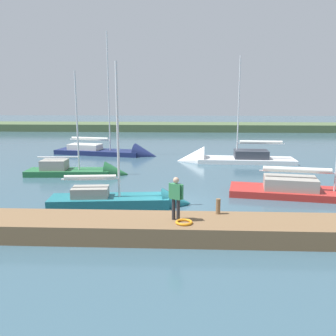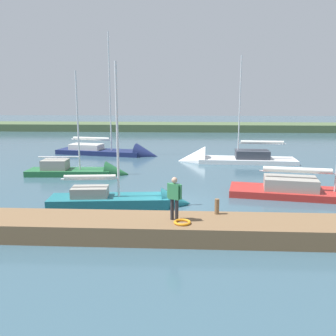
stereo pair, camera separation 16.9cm
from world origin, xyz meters
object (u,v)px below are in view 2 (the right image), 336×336
Objects in this scene: sailboat_inner_slip at (116,154)px; person_on_dock at (174,195)px; sailboat_outer_mooring at (128,203)px; sailboat_far_left at (86,173)px; sailboat_far_right at (222,161)px; life_ring_buoy at (182,222)px; mooring_post_near at (217,206)px.

sailboat_inner_slip is 22.08m from person_on_dock.
sailboat_far_left is (4.29, -7.45, -0.03)m from sailboat_outer_mooring.
person_on_dock is at bearing -64.51° from sailboat_outer_mooring.
sailboat_far_right is at bearing -7.58° from sailboat_inner_slip.
person_on_dock is (3.50, 17.60, 1.64)m from sailboat_far_right.
sailboat_outer_mooring is at bearing 68.91° from sailboat_far_right.
life_ring_buoy is 18.29m from sailboat_far_right.
sailboat_outer_mooring is 14.74m from sailboat_far_right.
sailboat_outer_mooring is at bearing -57.83° from life_ring_buoy.
sailboat_inner_slip is at bearing -72.23° from life_ring_buoy.
sailboat_inner_slip is at bearing -15.75° from sailboat_far_right.
sailboat_far_left is (7.15, -11.99, -0.64)m from life_ring_buoy.
sailboat_far_left reaches higher than person_on_dock.
sailboat_outer_mooring is (4.26, -3.30, -0.88)m from mooring_post_near.
sailboat_inner_slip is 1.56× the size of sailboat_far_left.
sailboat_far_left reaches higher than mooring_post_near.
sailboat_far_right is (-1.77, -16.76, -0.97)m from mooring_post_near.
sailboat_far_right is 5.98× the size of person_on_dock.
sailboat_inner_slip reaches higher than life_ring_buoy.
sailboat_inner_slip is (6.86, -21.42, -0.69)m from life_ring_buoy.
mooring_post_near is 2.03m from person_on_dock.
mooring_post_near is at bearing -43.76° from sailboat_outer_mooring.
life_ring_buoy is 1.07m from person_on_dock.
mooring_post_near is 1.89m from life_ring_buoy.
sailboat_outer_mooring is at bearing -62.80° from sailboat_far_left.
mooring_post_near is 0.08× the size of sailboat_far_left.
person_on_dock reaches higher than mooring_post_near.
sailboat_inner_slip reaches higher than sailboat_outer_mooring.
mooring_post_near is 21.83m from sailboat_inner_slip.
sailboat_far_left is at bearing 114.01° from sailboat_outer_mooring.
life_ring_buoy is at bearing -60.99° from sailboat_inner_slip.
person_on_dock is (-6.54, 21.03, 1.64)m from sailboat_inner_slip.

